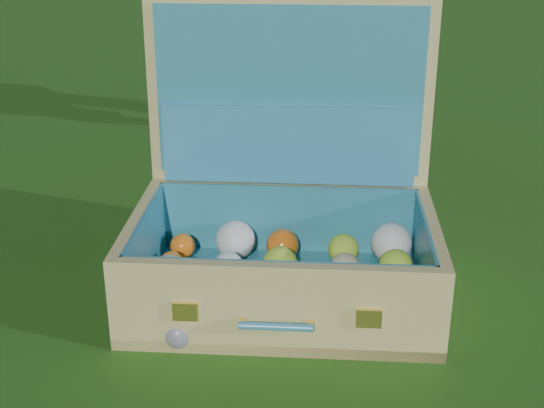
# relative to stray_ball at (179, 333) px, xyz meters

# --- Properties ---
(ground) EXTENTS (60.00, 60.00, 0.00)m
(ground) POSITION_rel_stray_ball_xyz_m (0.39, 0.17, -0.03)
(ground) COLOR #215114
(ground) RESTS_ON ground
(stray_ball) EXTENTS (0.07, 0.07, 0.07)m
(stray_ball) POSITION_rel_stray_ball_xyz_m (0.00, 0.00, 0.00)
(stray_ball) COLOR #3C5F9C
(stray_ball) RESTS_ON ground
(suitcase) EXTENTS (0.81, 0.70, 0.66)m
(suitcase) POSITION_rel_stray_ball_xyz_m (0.29, 0.20, 0.15)
(suitcase) COLOR #D5C172
(suitcase) RESTS_ON ground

